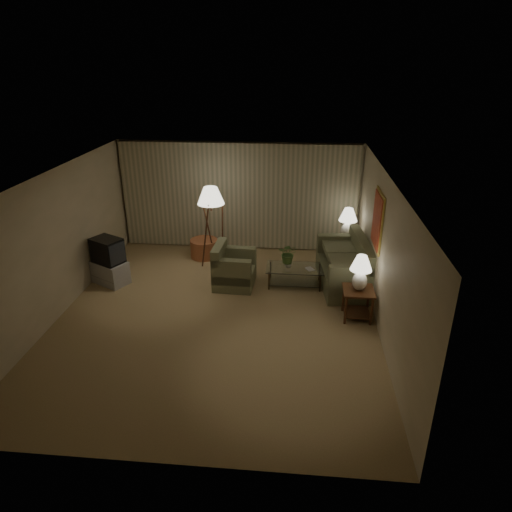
# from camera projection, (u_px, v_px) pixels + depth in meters

# --- Properties ---
(ground) EXTENTS (7.00, 7.00, 0.00)m
(ground) POSITION_uv_depth(u_px,v_px,m) (217.00, 315.00, 8.78)
(ground) COLOR tan
(ground) RESTS_ON ground
(room_shell) EXTENTS (6.04, 7.02, 2.72)m
(room_shell) POSITION_uv_depth(u_px,v_px,m) (228.00, 205.00, 9.44)
(room_shell) COLOR beige
(room_shell) RESTS_ON ground
(sofa) EXTENTS (2.06, 1.32, 0.83)m
(sofa) POSITION_uv_depth(u_px,v_px,m) (344.00, 267.00, 9.78)
(sofa) COLOR #7A7C57
(sofa) RESTS_ON ground
(armchair) EXTENTS (0.95, 0.91, 0.74)m
(armchair) POSITION_uv_depth(u_px,v_px,m) (234.00, 270.00, 9.79)
(armchair) COLOR #7A7C57
(armchair) RESTS_ON ground
(side_table_near) EXTENTS (0.57, 0.57, 0.60)m
(side_table_near) POSITION_uv_depth(u_px,v_px,m) (358.00, 298.00, 8.53)
(side_table_near) COLOR #3D2210
(side_table_near) RESTS_ON ground
(side_table_far) EXTENTS (0.55, 0.46, 0.60)m
(side_table_far) POSITION_uv_depth(u_px,v_px,m) (346.00, 246.00, 10.90)
(side_table_far) COLOR #3D2210
(side_table_far) RESTS_ON ground
(table_lamp_near) EXTENTS (0.40, 0.40, 0.69)m
(table_lamp_near) POSITION_uv_depth(u_px,v_px,m) (361.00, 270.00, 8.29)
(table_lamp_near) COLOR white
(table_lamp_near) RESTS_ON side_table_near
(table_lamp_far) EXTENTS (0.43, 0.43, 0.74)m
(table_lamp_far) POSITION_uv_depth(u_px,v_px,m) (348.00, 221.00, 10.65)
(table_lamp_far) COLOR white
(table_lamp_far) RESTS_ON side_table_far
(coffee_table) EXTENTS (1.22, 0.67, 0.41)m
(coffee_table) POSITION_uv_depth(u_px,v_px,m) (295.00, 273.00, 9.83)
(coffee_table) COLOR silver
(coffee_table) RESTS_ON ground
(tv_cabinet) EXTENTS (1.15, 1.10, 0.50)m
(tv_cabinet) POSITION_uv_depth(u_px,v_px,m) (110.00, 272.00, 9.93)
(tv_cabinet) COLOR #A9A8AB
(tv_cabinet) RESTS_ON ground
(crt_tv) EXTENTS (1.00, 0.97, 0.54)m
(crt_tv) POSITION_uv_depth(u_px,v_px,m) (107.00, 250.00, 9.72)
(crt_tv) COLOR black
(crt_tv) RESTS_ON tv_cabinet
(floor_lamp) EXTENTS (0.61, 0.61, 1.89)m
(floor_lamp) POSITION_uv_depth(u_px,v_px,m) (212.00, 225.00, 10.52)
(floor_lamp) COLOR #3D2210
(floor_lamp) RESTS_ON ground
(ottoman) EXTENTS (0.83, 0.83, 0.45)m
(ottoman) POSITION_uv_depth(u_px,v_px,m) (204.00, 248.00, 11.23)
(ottoman) COLOR #9C6034
(ottoman) RESTS_ON ground
(vase) EXTENTS (0.18, 0.18, 0.14)m
(vase) POSITION_uv_depth(u_px,v_px,m) (288.00, 264.00, 9.76)
(vase) COLOR silver
(vase) RESTS_ON coffee_table
(flowers) EXTENTS (0.44, 0.39, 0.45)m
(flowers) POSITION_uv_depth(u_px,v_px,m) (288.00, 252.00, 9.64)
(flowers) COLOR #507735
(flowers) RESTS_ON vase
(book) EXTENTS (0.23, 0.25, 0.02)m
(book) POSITION_uv_depth(u_px,v_px,m) (307.00, 270.00, 9.66)
(book) COLOR olive
(book) RESTS_ON coffee_table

